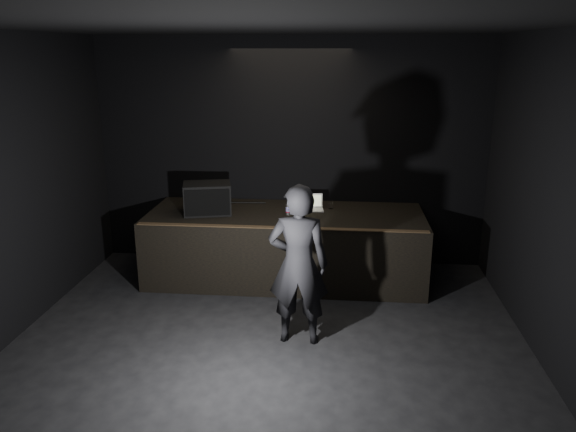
{
  "coord_description": "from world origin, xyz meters",
  "views": [
    {
      "loc": [
        0.78,
        -5.06,
        3.28
      ],
      "look_at": [
        0.08,
        2.3,
        1.09
      ],
      "focal_mm": 35.0,
      "sensor_mm": 36.0,
      "label": 1
    }
  ],
  "objects_px": {
    "stage_riser": "(286,246)",
    "person": "(298,265)",
    "beer_can": "(288,209)",
    "laptop": "(312,206)",
    "stage_monitor": "(207,198)"
  },
  "relations": [
    {
      "from": "beer_can",
      "to": "person",
      "type": "distance_m",
      "value": 1.83
    },
    {
      "from": "stage_riser",
      "to": "beer_can",
      "type": "xyz_separation_m",
      "value": [
        0.04,
        -0.08,
        0.58
      ]
    },
    {
      "from": "stage_monitor",
      "to": "beer_can",
      "type": "height_order",
      "value": "stage_monitor"
    },
    {
      "from": "beer_can",
      "to": "person",
      "type": "relative_size",
      "value": 0.09
    },
    {
      "from": "stage_monitor",
      "to": "laptop",
      "type": "distance_m",
      "value": 1.55
    },
    {
      "from": "stage_riser",
      "to": "person",
      "type": "distance_m",
      "value": 1.96
    },
    {
      "from": "stage_riser",
      "to": "person",
      "type": "relative_size",
      "value": 2.12
    },
    {
      "from": "stage_riser",
      "to": "stage_monitor",
      "type": "distance_m",
      "value": 1.34
    },
    {
      "from": "laptop",
      "to": "stage_riser",
      "type": "bearing_deg",
      "value": -154.2
    },
    {
      "from": "beer_can",
      "to": "person",
      "type": "bearing_deg",
      "value": -80.91
    },
    {
      "from": "stage_riser",
      "to": "person",
      "type": "xyz_separation_m",
      "value": [
        0.33,
        -1.88,
        0.44
      ]
    },
    {
      "from": "beer_can",
      "to": "laptop",
      "type": "bearing_deg",
      "value": 43.99
    },
    {
      "from": "person",
      "to": "stage_riser",
      "type": "bearing_deg",
      "value": -79.43
    },
    {
      "from": "stage_monitor",
      "to": "beer_can",
      "type": "distance_m",
      "value": 1.18
    },
    {
      "from": "laptop",
      "to": "person",
      "type": "bearing_deg",
      "value": -98.03
    }
  ]
}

